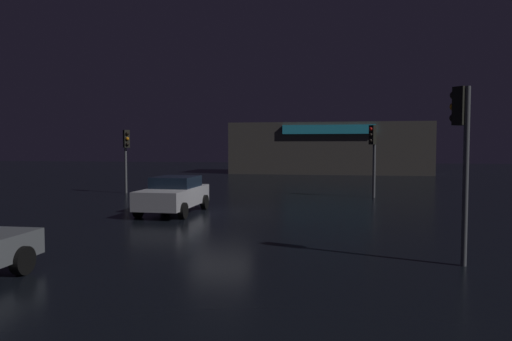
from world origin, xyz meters
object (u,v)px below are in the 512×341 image
Objects in this scene: car_near at (174,194)px; traffic_signal_cross_left at (373,147)px; store_building at (329,148)px; traffic_signal_cross_right at (126,148)px; traffic_signal_opposite at (462,135)px.

traffic_signal_cross_left is at bearing 39.82° from car_near.
store_building is 5.33× the size of traffic_signal_cross_right.
car_near is (5.54, -7.13, -1.91)m from traffic_signal_cross_right.
store_building is 30.87m from car_near.
car_near is at bearing -52.19° from traffic_signal_cross_right.
store_building reaches higher than traffic_signal_cross_right.
store_building is 37.15m from traffic_signal_opposite.
car_near is at bearing 144.30° from traffic_signal_opposite.
car_near is (-6.09, -30.21, -1.81)m from store_building.
car_near is (-9.45, 6.79, -2.24)m from traffic_signal_opposite.
traffic_signal_opposite is 20.46m from traffic_signal_cross_right.
store_building is at bearing 63.26° from traffic_signal_cross_right.
store_building reaches higher than traffic_signal_opposite.
store_building is 4.83× the size of traffic_signal_opposite.
car_near is at bearing -140.18° from traffic_signal_cross_left.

